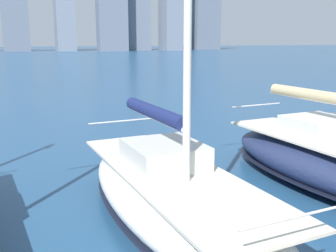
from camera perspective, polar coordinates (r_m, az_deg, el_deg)
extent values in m
cube|color=slate|center=(187.85, 5.52, 17.62)|extent=(11.94, 7.87, 43.43)
cube|color=slate|center=(171.80, -4.94, 15.14)|extent=(11.70, 10.36, 25.52)
cube|color=slate|center=(167.68, -14.87, 16.01)|extent=(7.28, 11.31, 32.23)
ellipsoid|color=navy|center=(12.17, 22.00, -5.00)|extent=(3.24, 7.45, 1.30)
ellipsoid|color=black|center=(12.28, 21.87, -6.60)|extent=(3.26, 7.49, 0.10)
cube|color=beige|center=(12.00, 22.26, -1.90)|extent=(2.69, 6.55, 0.06)
cube|color=silver|center=(12.22, 20.88, -0.07)|extent=(1.75, 1.71, 0.55)
cylinder|color=silver|center=(12.47, 19.35, 3.89)|extent=(0.34, 3.06, 0.12)
cylinder|color=#C6B284|center=(12.45, 19.39, 4.44)|extent=(0.52, 2.83, 0.32)
cylinder|color=silver|center=(14.25, 12.75, 2.98)|extent=(2.05, 0.19, 0.04)
ellipsoid|color=white|center=(8.97, 0.79, -10.63)|extent=(3.19, 8.14, 1.17)
ellipsoid|color=black|center=(9.10, 0.79, -12.50)|extent=(3.21, 8.18, 0.10)
cube|color=beige|center=(8.75, 0.80, -6.90)|extent=(2.65, 7.15, 0.06)
cube|color=silver|center=(9.07, -0.51, -4.18)|extent=(1.71, 1.86, 0.55)
cylinder|color=silver|center=(9.41, -2.04, 1.29)|extent=(0.34, 3.35, 0.12)
cylinder|color=navy|center=(9.39, -2.04, 2.01)|extent=(0.52, 3.10, 0.32)
cylinder|color=silver|center=(5.72, 17.48, -12.62)|extent=(1.73, 0.15, 0.04)
cylinder|color=silver|center=(11.83, -6.80, 0.72)|extent=(2.00, 0.17, 0.04)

